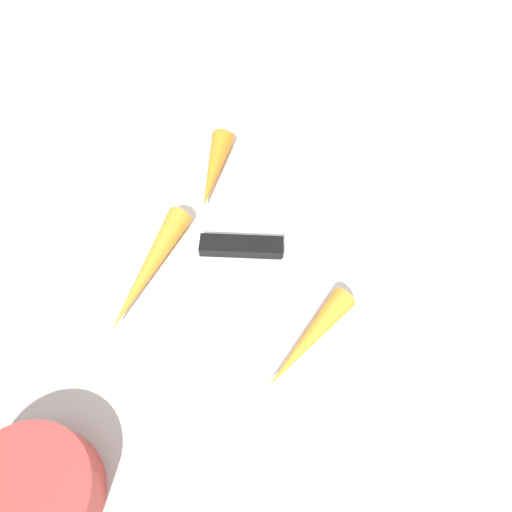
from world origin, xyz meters
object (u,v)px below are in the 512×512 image
(cutting_board, at_px, (256,259))
(carrot_shortest, at_px, (214,171))
(carrot_longest, at_px, (148,270))
(small_bowl, at_px, (31,496))
(knife, at_px, (252,250))
(carrot_medium, at_px, (308,340))

(cutting_board, distance_m, carrot_shortest, 0.12)
(cutting_board, height_order, carrot_longest, carrot_longest)
(carrot_shortest, bearing_deg, small_bowl, -11.55)
(carrot_shortest, bearing_deg, carrot_longest, -15.03)
(carrot_longest, relative_size, carrot_shortest, 1.35)
(knife, bearing_deg, carrot_medium, -60.40)
(carrot_longest, height_order, carrot_shortest, same)
(knife, relative_size, carrot_shortest, 1.70)
(carrot_longest, bearing_deg, small_bowl, 3.09)
(carrot_longest, distance_m, small_bowl, 0.22)
(cutting_board, relative_size, carrot_longest, 2.40)
(carrot_medium, bearing_deg, carrot_longest, -74.54)
(carrot_longest, height_order, carrot_medium, carrot_longest)
(carrot_shortest, bearing_deg, cutting_board, 34.14)
(knife, distance_m, carrot_longest, 0.11)
(cutting_board, distance_m, knife, 0.01)
(carrot_shortest, xyz_separation_m, small_bowl, (0.36, 0.04, -0.00))
(carrot_shortest, bearing_deg, carrot_medium, 34.80)
(cutting_board, distance_m, carrot_medium, 0.11)
(cutting_board, xyz_separation_m, carrot_medium, (0.07, 0.09, 0.02))
(carrot_longest, xyz_separation_m, carrot_medium, (-0.01, 0.18, -0.00))
(carrot_shortest, distance_m, small_bowl, 0.37)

